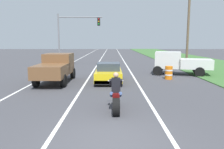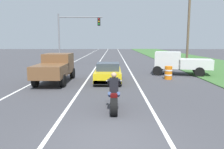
% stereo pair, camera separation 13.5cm
% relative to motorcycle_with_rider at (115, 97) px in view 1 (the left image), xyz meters
% --- Properties ---
extents(ground_plane, '(160.00, 160.00, 0.00)m').
position_rel_motorcycle_with_rider_xyz_m(ground_plane, '(-0.20, -2.77, -0.59)').
color(ground_plane, '#424247').
extents(lane_stripe_left_solid, '(0.14, 120.00, 0.01)m').
position_rel_motorcycle_with_rider_xyz_m(lane_stripe_left_solid, '(-5.60, 17.23, -0.59)').
color(lane_stripe_left_solid, white).
rests_on(lane_stripe_left_solid, ground).
extents(lane_stripe_right_solid, '(0.14, 120.00, 0.01)m').
position_rel_motorcycle_with_rider_xyz_m(lane_stripe_right_solid, '(1.60, 17.23, -0.59)').
color(lane_stripe_right_solid, white).
rests_on(lane_stripe_right_solid, ground).
extents(lane_stripe_centre_dashed, '(0.14, 120.00, 0.01)m').
position_rel_motorcycle_with_rider_xyz_m(lane_stripe_centre_dashed, '(-2.00, 17.23, -0.59)').
color(lane_stripe_centre_dashed, white).
rests_on(lane_stripe_centre_dashed, ground).
extents(grass_verge_right, '(10.00, 120.00, 0.06)m').
position_rel_motorcycle_with_rider_xyz_m(grass_verge_right, '(11.72, 17.23, -0.56)').
color(grass_verge_right, '#3D6B33').
rests_on(grass_verge_right, ground).
extents(motorcycle_with_rider, '(0.70, 2.21, 1.62)m').
position_rel_motorcycle_with_rider_xyz_m(motorcycle_with_rider, '(0.00, 0.00, 0.00)').
color(motorcycle_with_rider, black).
rests_on(motorcycle_with_rider, ground).
extents(sports_car_yellow, '(1.84, 4.30, 1.37)m').
position_rel_motorcycle_with_rider_xyz_m(sports_car_yellow, '(-0.40, 6.80, 0.04)').
color(sports_car_yellow, yellow).
rests_on(sports_car_yellow, ground).
extents(pickup_truck_left_lane_brown, '(2.02, 4.80, 1.98)m').
position_rel_motorcycle_with_rider_xyz_m(pickup_truck_left_lane_brown, '(-4.08, 6.47, 0.51)').
color(pickup_truck_left_lane_brown, brown).
rests_on(pickup_truck_left_lane_brown, ground).
extents(pickup_truck_right_shoulder_white, '(5.14, 3.14, 1.98)m').
position_rel_motorcycle_with_rider_xyz_m(pickup_truck_right_shoulder_white, '(5.62, 10.16, 0.51)').
color(pickup_truck_right_shoulder_white, silver).
rests_on(pickup_truck_right_shoulder_white, ground).
extents(traffic_light_mast_near, '(5.13, 0.34, 6.00)m').
position_rel_motorcycle_with_rider_xyz_m(traffic_light_mast_near, '(-4.71, 17.02, 3.44)').
color(traffic_light_mast_near, gray).
rests_on(traffic_light_mast_near, ground).
extents(utility_pole_roadside, '(0.24, 0.24, 7.32)m').
position_rel_motorcycle_with_rider_xyz_m(utility_pole_roadside, '(7.75, 14.52, 3.07)').
color(utility_pole_roadside, brown).
rests_on(utility_pole_roadside, ground).
extents(construction_barrel_nearest, '(0.58, 0.58, 1.00)m').
position_rel_motorcycle_with_rider_xyz_m(construction_barrel_nearest, '(4.16, 7.78, -0.09)').
color(construction_barrel_nearest, orange).
rests_on(construction_barrel_nearest, ground).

